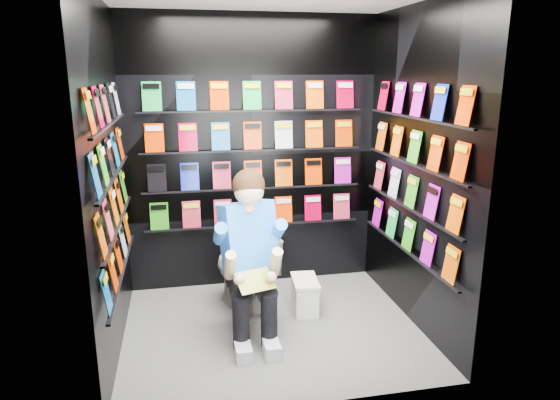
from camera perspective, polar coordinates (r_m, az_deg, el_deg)
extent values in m
plane|color=slate|center=(4.28, -0.91, -14.51)|extent=(2.40, 2.40, 0.00)
cube|color=black|center=(4.79, -3.18, 5.16)|extent=(2.40, 0.04, 2.60)
cube|color=black|center=(2.87, 2.65, -1.21)|extent=(2.40, 0.04, 2.60)
cube|color=black|center=(3.80, -19.09, 1.89)|extent=(0.04, 2.00, 2.60)
cube|color=black|center=(4.21, 15.33, 3.34)|extent=(0.04, 2.00, 2.60)
imported|color=white|center=(4.48, -4.25, -7.99)|extent=(0.62, 0.84, 0.73)
cube|color=silver|center=(4.53, 2.86, -10.91)|extent=(0.23, 0.38, 0.27)
cube|color=silver|center=(4.47, 2.88, -9.19)|extent=(0.25, 0.40, 0.03)
cube|color=#3E942B|center=(3.73, -2.86, -9.21)|extent=(0.31, 0.24, 0.12)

